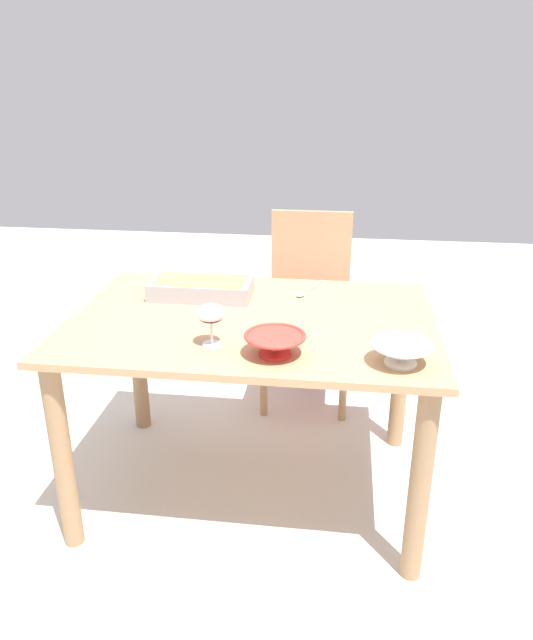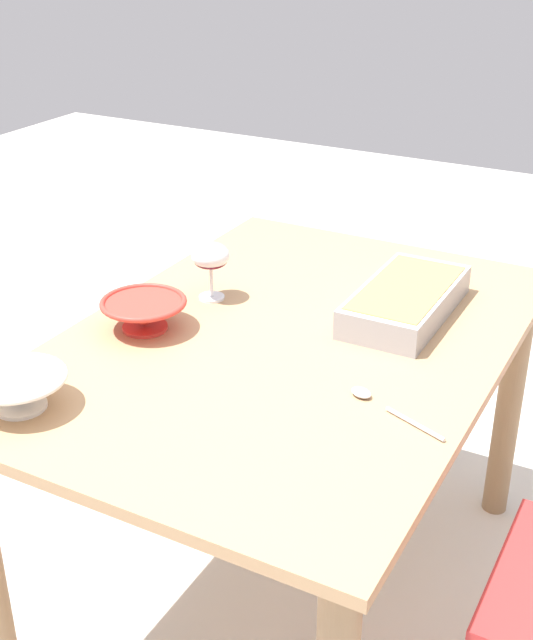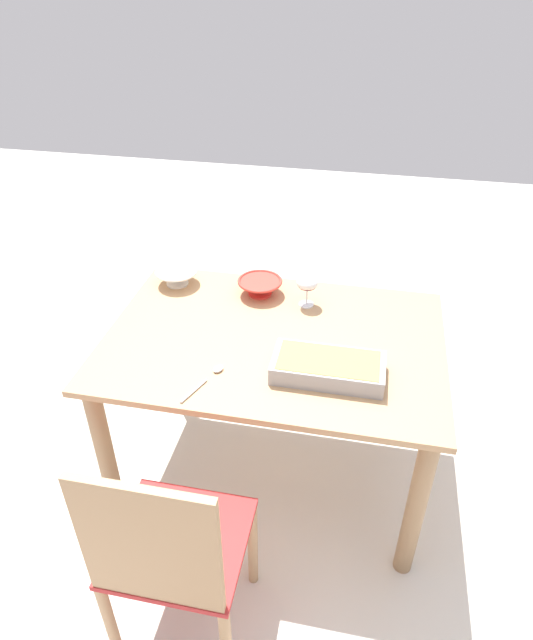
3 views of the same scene
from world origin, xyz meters
The scene contains 7 objects.
ground_plane centered at (0.00, 0.00, 0.00)m, with size 8.00×8.00×0.00m, color beige.
dining_table centered at (0.00, 0.00, 0.60)m, with size 1.29×0.89×0.73m.
wine_glass centered at (0.09, 0.25, 0.83)m, with size 0.09×0.09×0.14m.
casserole_dish centered at (0.23, -0.18, 0.77)m, with size 0.39×0.19×0.07m.
mixing_bowl centered at (-0.12, 0.30, 0.77)m, with size 0.19×0.19×0.07m.
small_bowl centered at (-0.49, 0.31, 0.77)m, with size 0.18×0.18×0.07m.
serving_spoon centered at (-0.17, -0.28, 0.73)m, with size 0.10×0.22×0.01m.
Camera 2 is at (-1.47, -0.74, 1.58)m, focal length 47.83 mm.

